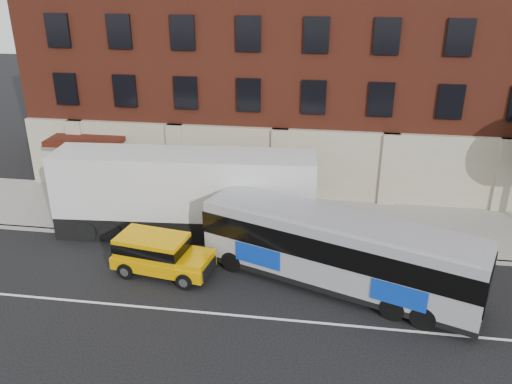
# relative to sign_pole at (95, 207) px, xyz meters

# --- Properties ---
(ground) EXTENTS (120.00, 120.00, 0.00)m
(ground) POSITION_rel_sign_pole_xyz_m (8.50, -6.15, -1.45)
(ground) COLOR black
(ground) RESTS_ON ground
(sidewalk) EXTENTS (60.00, 6.00, 0.15)m
(sidewalk) POSITION_rel_sign_pole_xyz_m (8.50, 2.85, -1.38)
(sidewalk) COLOR #9C998E
(sidewalk) RESTS_ON ground
(kerb) EXTENTS (60.00, 0.25, 0.15)m
(kerb) POSITION_rel_sign_pole_xyz_m (8.50, -0.15, -1.38)
(kerb) COLOR #9C998E
(kerb) RESTS_ON ground
(lane_line) EXTENTS (60.00, 0.12, 0.01)m
(lane_line) POSITION_rel_sign_pole_xyz_m (8.50, -5.65, -1.45)
(lane_line) COLOR silver
(lane_line) RESTS_ON ground
(building) EXTENTS (30.00, 12.10, 15.00)m
(building) POSITION_rel_sign_pole_xyz_m (8.49, 10.77, 6.13)
(building) COLOR maroon
(building) RESTS_ON sidewalk
(sign_pole) EXTENTS (0.30, 0.20, 2.50)m
(sign_pole) POSITION_rel_sign_pole_xyz_m (0.00, 0.00, 0.00)
(sign_pole) COLOR slate
(sign_pole) RESTS_ON ground
(city_bus) EXTENTS (11.70, 6.39, 3.17)m
(city_bus) POSITION_rel_sign_pole_xyz_m (11.82, -3.02, 0.30)
(city_bus) COLOR #96989F
(city_bus) RESTS_ON ground
(yellow_suv) EXTENTS (4.64, 2.51, 1.73)m
(yellow_suv) POSITION_rel_sign_pole_xyz_m (4.19, -3.06, -0.46)
(yellow_suv) COLOR #ECA300
(yellow_suv) RESTS_ON ground
(shipping_container) EXTENTS (12.74, 3.44, 4.20)m
(shipping_container) POSITION_rel_sign_pole_xyz_m (4.39, 0.75, 0.62)
(shipping_container) COLOR black
(shipping_container) RESTS_ON ground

